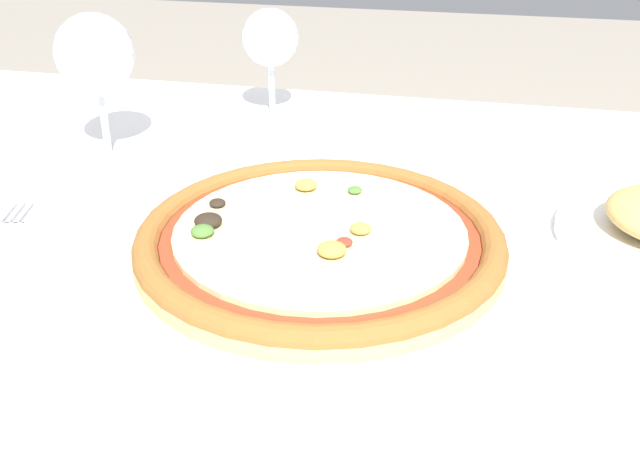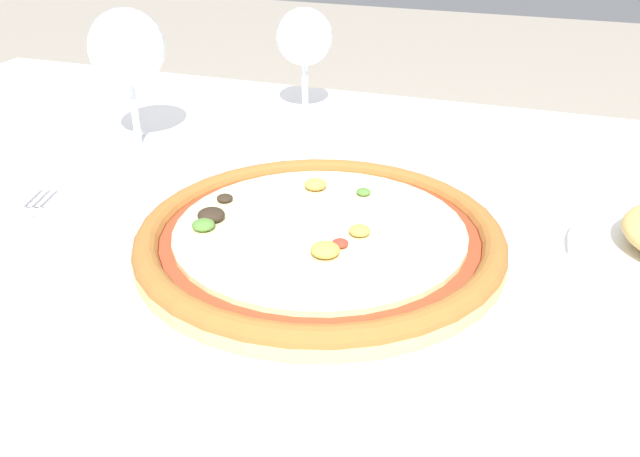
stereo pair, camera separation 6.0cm
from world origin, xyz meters
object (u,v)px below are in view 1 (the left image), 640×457
(pizza_plate, at_px, (320,242))
(wine_glass_far_right, at_px, (95,56))
(wine_glass_far_left, at_px, (270,41))
(dining_table, at_px, (345,345))

(pizza_plate, height_order, wine_glass_far_right, wine_glass_far_right)
(wine_glass_far_left, xyz_separation_m, wine_glass_far_right, (-0.15, -0.18, 0.02))
(wine_glass_far_left, height_order, wine_glass_far_right, wine_glass_far_right)
(wine_glass_far_left, bearing_deg, wine_glass_far_right, -129.70)
(dining_table, xyz_separation_m, wine_glass_far_left, (-0.17, 0.37, 0.18))
(wine_glass_far_left, relative_size, wine_glass_far_right, 0.87)
(wine_glass_far_left, bearing_deg, pizza_plate, -67.95)
(dining_table, distance_m, pizza_plate, 0.10)
(dining_table, xyz_separation_m, wine_glass_far_right, (-0.32, 0.19, 0.19))
(dining_table, height_order, wine_glass_far_right, wine_glass_far_right)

